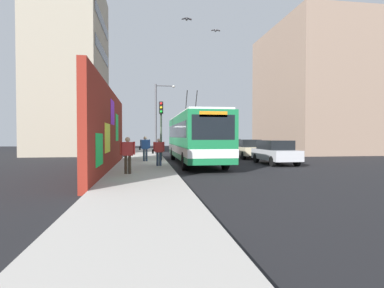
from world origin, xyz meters
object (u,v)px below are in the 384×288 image
(pedestrian_midblock, at_px, (145,147))
(street_lamp, at_px, (158,114))
(parked_car_dark_gray, at_px, (229,146))
(pedestrian_near_wall, at_px, (128,152))
(traffic_light, at_px, (161,121))
(parked_car_black, at_px, (217,145))
(pedestrian_at_curb, at_px, (159,150))
(parked_car_champagne, at_px, (247,148))
(city_bus, at_px, (195,137))
(parked_car_silver, at_px, (275,152))

(pedestrian_midblock, height_order, street_lamp, street_lamp)
(parked_car_dark_gray, bearing_deg, street_lamp, 95.74)
(pedestrian_near_wall, distance_m, traffic_light, 7.88)
(parked_car_black, distance_m, traffic_light, 16.20)
(pedestrian_at_curb, bearing_deg, pedestrian_near_wall, 156.78)
(parked_car_champagne, bearing_deg, street_lamp, 55.75)
(parked_car_dark_gray, xyz_separation_m, pedestrian_at_curb, (-12.72, 7.68, 0.23))
(parked_car_dark_gray, xyz_separation_m, pedestrian_midblock, (-9.22, 8.46, 0.31))
(parked_car_champagne, relative_size, parked_car_black, 1.02)
(street_lamp, bearing_deg, parked_car_dark_gray, -84.26)
(pedestrian_near_wall, bearing_deg, traffic_light, -14.12)
(city_bus, distance_m, parked_car_black, 16.55)
(street_lamp, bearing_deg, parked_car_silver, -145.57)
(pedestrian_midblock, height_order, traffic_light, traffic_light)
(parked_car_dark_gray, relative_size, pedestrian_midblock, 2.55)
(city_bus, distance_m, parked_car_champagne, 7.03)
(pedestrian_midblock, height_order, pedestrian_near_wall, pedestrian_midblock)
(parked_car_champagne, height_order, pedestrian_at_curb, pedestrian_at_curb)
(parked_car_silver, bearing_deg, city_bus, 79.08)
(city_bus, bearing_deg, parked_car_silver, -100.92)
(city_bus, distance_m, pedestrian_at_curb, 3.56)
(pedestrian_at_curb, bearing_deg, traffic_light, -4.88)
(parked_car_black, xyz_separation_m, pedestrian_at_curb, (-18.12, 7.68, 0.23))
(parked_car_silver, xyz_separation_m, pedestrian_near_wall, (-5.04, 9.22, 0.29))
(parked_car_champagne, bearing_deg, pedestrian_at_curb, 132.63)
(city_bus, height_order, street_lamp, street_lamp)
(parked_car_dark_gray, relative_size, pedestrian_at_curb, 2.74)
(city_bus, bearing_deg, parked_car_dark_gray, -26.85)
(city_bus, distance_m, parked_car_dark_gray, 11.56)
(parked_car_champagne, relative_size, pedestrian_near_wall, 2.55)
(parked_car_black, bearing_deg, parked_car_dark_gray, 180.00)
(pedestrian_near_wall, bearing_deg, street_lamp, -7.28)
(parked_car_black, distance_m, pedestrian_midblock, 16.90)
(parked_car_champagne, bearing_deg, traffic_light, 113.69)
(parked_car_champagne, relative_size, pedestrian_midblock, 2.51)
(pedestrian_midblock, bearing_deg, parked_car_dark_gray, -42.55)
(city_bus, bearing_deg, parked_car_black, -18.35)
(city_bus, bearing_deg, pedestrian_at_curb, 134.60)
(parked_car_black, height_order, traffic_light, traffic_light)
(parked_car_dark_gray, height_order, parked_car_black, same)
(parked_car_black, distance_m, pedestrian_at_curb, 19.68)
(traffic_light, bearing_deg, pedestrian_near_wall, 165.88)
(pedestrian_at_curb, bearing_deg, pedestrian_midblock, 12.63)
(pedestrian_at_curb, distance_m, traffic_light, 4.29)
(pedestrian_near_wall, height_order, street_lamp, street_lamp)
(parked_car_silver, xyz_separation_m, pedestrian_at_curb, (-1.44, 7.68, 0.23))
(city_bus, height_order, parked_car_black, city_bus)
(parked_car_black, height_order, pedestrian_midblock, pedestrian_midblock)
(pedestrian_at_curb, bearing_deg, street_lamp, -2.14)
(parked_car_champagne, xyz_separation_m, parked_car_black, (11.06, -0.00, -0.00))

